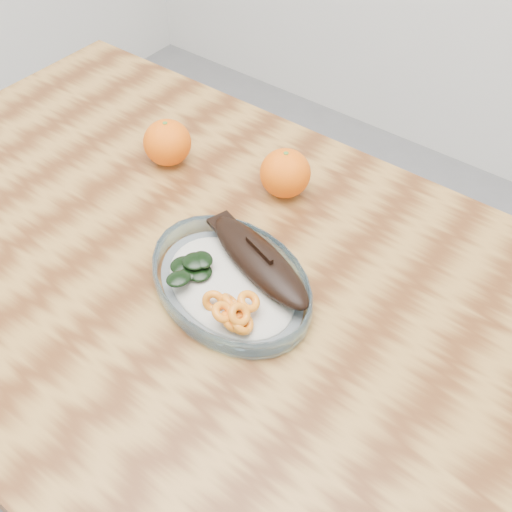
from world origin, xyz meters
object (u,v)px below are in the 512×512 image
at_px(orange_right, 285,173).
at_px(dining_table, 181,298).
at_px(plated_meal, 232,280).
at_px(orange_left, 167,143).

bearing_deg(orange_right, dining_table, -101.57).
bearing_deg(plated_meal, orange_left, 164.40).
relative_size(dining_table, orange_right, 14.34).
xyz_separation_m(dining_table, orange_left, (-0.17, 0.17, 0.14)).
bearing_deg(plated_meal, orange_right, 121.72).
relative_size(dining_table, plated_meal, 1.97).
distance_m(orange_left, orange_right, 0.22).
height_order(dining_table, plated_meal, plated_meal).
distance_m(dining_table, orange_left, 0.27).
relative_size(plated_meal, orange_right, 7.26).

